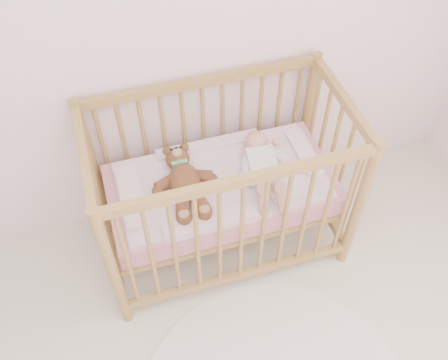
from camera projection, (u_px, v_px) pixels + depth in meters
name	position (u px, v px, depth m)	size (l,w,h in m)	color
wall_back	(131.00, 20.00, 2.27)	(4.00, 0.02, 2.70)	white
crib	(221.00, 187.00, 2.73)	(1.36, 0.76, 1.00)	#B18C4B
mattress	(221.00, 189.00, 2.74)	(1.22, 0.62, 0.13)	pink
blanket	(221.00, 180.00, 2.68)	(1.10, 0.58, 0.06)	#D08FA7
baby	(263.00, 165.00, 2.66)	(0.28, 0.58, 0.14)	white
teddy_bear	(185.00, 181.00, 2.57)	(0.36, 0.52, 0.14)	brown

